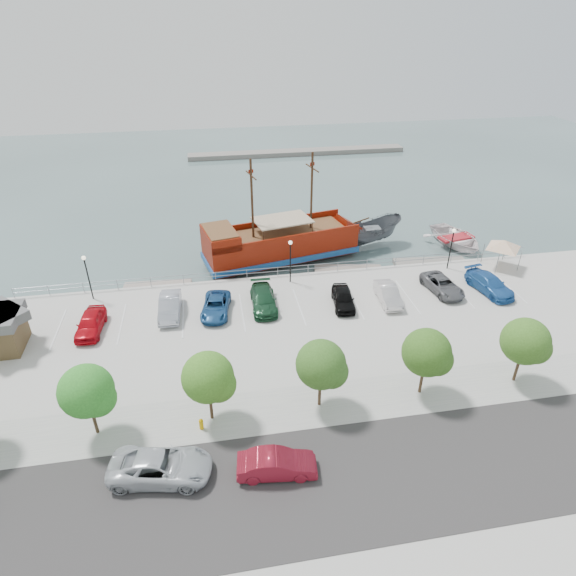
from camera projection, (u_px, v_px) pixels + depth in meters
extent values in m
plane|color=#455959|center=(304.00, 329.00, 40.86)|extent=(160.00, 160.00, 0.00)
cube|color=#B4B2AD|center=(392.00, 575.00, 22.81)|extent=(100.00, 58.00, 1.20)
cube|color=#353131|center=(361.00, 478.00, 26.76)|extent=(100.00, 8.00, 0.04)
cube|color=gray|center=(334.00, 403.00, 31.85)|extent=(100.00, 4.00, 0.05)
cylinder|color=gray|center=(288.00, 267.00, 46.51)|extent=(50.00, 0.06, 0.06)
cylinder|color=gray|center=(288.00, 270.00, 46.71)|extent=(50.00, 0.06, 0.06)
cube|color=gray|center=(298.00, 152.00, 88.89)|extent=(40.00, 3.00, 0.80)
cube|color=maroon|center=(281.00, 245.00, 50.96)|extent=(16.58, 8.25, 2.58)
cube|color=#18498A|center=(281.00, 252.00, 51.38)|extent=(16.93, 8.61, 0.60)
cone|color=maroon|center=(353.00, 232.00, 53.81)|extent=(4.12, 5.33, 4.76)
cube|color=maroon|center=(220.00, 237.00, 47.84)|extent=(3.97, 5.49, 1.39)
cube|color=brown|center=(220.00, 230.00, 47.47)|extent=(3.69, 5.06, 0.12)
cube|color=brown|center=(285.00, 232.00, 50.44)|extent=(13.54, 7.03, 0.15)
cube|color=maroon|center=(272.00, 222.00, 52.03)|extent=(15.55, 3.60, 0.69)
cube|color=maroon|center=(289.00, 239.00, 48.22)|extent=(15.55, 3.60, 0.69)
cylinder|color=#382111|center=(312.00, 192.00, 49.38)|extent=(0.28, 0.28, 8.14)
cylinder|color=#382111|center=(252.00, 200.00, 47.27)|extent=(0.28, 0.28, 8.14)
cylinder|color=#382111|center=(312.00, 168.00, 48.12)|extent=(0.77, 2.94, 0.14)
cylinder|color=#382111|center=(251.00, 175.00, 46.02)|extent=(0.77, 2.94, 0.14)
cube|color=tan|center=(282.00, 220.00, 49.61)|extent=(6.43, 4.92, 0.12)
cylinder|color=#382111|center=(359.00, 221.00, 53.43)|extent=(2.45, 0.68, 0.59)
imported|color=#4F5258|center=(372.00, 234.00, 54.32)|extent=(8.14, 5.11, 2.95)
imported|color=white|center=(456.00, 240.00, 54.59)|extent=(6.65, 8.36, 1.55)
cube|color=gray|center=(158.00, 286.00, 46.73)|extent=(6.55, 2.13, 0.37)
cube|color=gray|center=(348.00, 270.00, 49.55)|extent=(7.15, 3.17, 0.39)
cube|color=gray|center=(430.00, 263.00, 50.87)|extent=(7.78, 2.82, 0.44)
cylinder|color=slate|center=(483.00, 253.00, 48.86)|extent=(0.07, 0.07, 2.08)
cylinder|color=slate|center=(504.00, 251.00, 49.33)|extent=(0.07, 0.07, 2.08)
cylinder|color=slate|center=(497.00, 264.00, 46.79)|extent=(0.07, 0.07, 2.08)
cylinder|color=slate|center=(519.00, 261.00, 47.26)|extent=(0.07, 0.07, 2.08)
pyramid|color=white|center=(505.00, 240.00, 47.12)|extent=(4.18, 4.18, 0.85)
imported|color=#B8BCC2|center=(161.00, 467.00, 26.50)|extent=(6.00, 3.52, 1.57)
imported|color=maroon|center=(277.00, 464.00, 26.69)|extent=(4.60, 2.03, 1.47)
cylinder|color=#E7AA01|center=(201.00, 425.00, 29.73)|extent=(0.26, 0.26, 0.65)
sphere|color=#E7AA01|center=(201.00, 421.00, 29.56)|extent=(0.28, 0.28, 0.28)
cylinder|color=black|center=(89.00, 279.00, 42.21)|extent=(0.12, 0.12, 4.00)
sphere|color=#FFF2CC|center=(84.00, 258.00, 41.15)|extent=(0.36, 0.36, 0.36)
cylinder|color=black|center=(290.00, 263.00, 44.87)|extent=(0.12, 0.12, 4.00)
sphere|color=#FFF2CC|center=(290.00, 243.00, 43.81)|extent=(0.36, 0.36, 0.36)
cylinder|color=black|center=(450.00, 250.00, 47.24)|extent=(0.12, 0.12, 4.00)
sphere|color=#FFF2CC|center=(454.00, 231.00, 46.17)|extent=(0.36, 0.36, 0.36)
cylinder|color=#473321|center=(94.00, 420.00, 29.09)|extent=(0.20, 0.20, 2.20)
sphere|color=#297222|center=(86.00, 391.00, 27.92)|extent=(3.20, 3.20, 3.20)
sphere|color=#297222|center=(98.00, 398.00, 27.96)|extent=(2.20, 2.20, 2.20)
cylinder|color=#473321|center=(211.00, 405.00, 30.12)|extent=(0.20, 0.20, 2.20)
sphere|color=#38691D|center=(208.00, 377.00, 28.96)|extent=(3.20, 3.20, 3.20)
sphere|color=#38691D|center=(218.00, 384.00, 28.99)|extent=(2.20, 2.20, 2.20)
cylinder|color=#473321|center=(320.00, 392.00, 31.16)|extent=(0.20, 0.20, 2.20)
sphere|color=#2F551C|center=(321.00, 364.00, 29.99)|extent=(3.20, 3.20, 3.20)
sphere|color=#2F551C|center=(331.00, 371.00, 30.03)|extent=(2.20, 2.20, 2.20)
cylinder|color=#473321|center=(421.00, 380.00, 32.19)|extent=(0.20, 0.20, 2.20)
sphere|color=#2F5519|center=(426.00, 352.00, 31.03)|extent=(3.20, 3.20, 3.20)
sphere|color=#2F5519|center=(436.00, 359.00, 31.06)|extent=(2.20, 2.20, 2.20)
cylinder|color=#473321|center=(517.00, 368.00, 33.22)|extent=(0.20, 0.20, 2.20)
sphere|color=#345D1C|center=(525.00, 341.00, 32.06)|extent=(3.20, 3.20, 3.20)
sphere|color=#345D1C|center=(535.00, 348.00, 32.10)|extent=(2.20, 2.20, 2.20)
imported|color=#BC0813|center=(91.00, 323.00, 38.53)|extent=(2.15, 4.69, 1.56)
imported|color=#A4A7B5|center=(170.00, 306.00, 40.65)|extent=(1.81, 4.85, 1.58)
imported|color=#1E4D85|center=(216.00, 306.00, 40.90)|extent=(2.96, 5.10, 1.33)
imported|color=#1A4429|center=(263.00, 299.00, 41.67)|extent=(2.21, 5.23, 1.50)
imported|color=black|center=(343.00, 298.00, 41.90)|extent=(2.27, 4.53, 1.48)
imported|color=silver|center=(388.00, 294.00, 42.47)|extent=(1.81, 4.54, 1.47)
imported|color=#5A5B5F|center=(442.00, 285.00, 43.96)|extent=(2.91, 5.14, 1.35)
imported|color=#235BA3|center=(490.00, 284.00, 43.96)|extent=(3.08, 5.59, 1.53)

